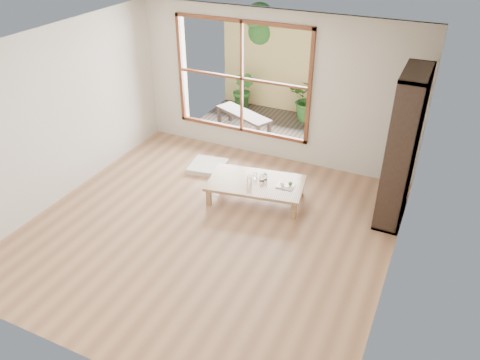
{
  "coord_description": "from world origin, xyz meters",
  "views": [
    {
      "loc": [
        2.69,
        -4.72,
        4.1
      ],
      "look_at": [
        0.22,
        0.58,
        0.55
      ],
      "focal_mm": 35.0,
      "sensor_mm": 36.0,
      "label": 1
    }
  ],
  "objects_px": {
    "food_tray": "(286,185)",
    "garden_bench": "(243,116)",
    "low_table": "(256,184)",
    "bookshelf": "(403,149)"
  },
  "relations": [
    {
      "from": "food_tray",
      "to": "low_table",
      "type": "bearing_deg",
      "value": -171.87
    },
    {
      "from": "bookshelf",
      "to": "garden_bench",
      "type": "relative_size",
      "value": 1.68
    },
    {
      "from": "low_table",
      "to": "bookshelf",
      "type": "bearing_deg",
      "value": 3.93
    },
    {
      "from": "low_table",
      "to": "bookshelf",
      "type": "relative_size",
      "value": 0.71
    },
    {
      "from": "low_table",
      "to": "garden_bench",
      "type": "height_order",
      "value": "garden_bench"
    },
    {
      "from": "food_tray",
      "to": "garden_bench",
      "type": "relative_size",
      "value": 0.2
    },
    {
      "from": "low_table",
      "to": "garden_bench",
      "type": "distance_m",
      "value": 2.46
    },
    {
      "from": "bookshelf",
      "to": "food_tray",
      "type": "bearing_deg",
      "value": -164.93
    },
    {
      "from": "food_tray",
      "to": "garden_bench",
      "type": "bearing_deg",
      "value": 128.64
    },
    {
      "from": "food_tray",
      "to": "garden_bench",
      "type": "height_order",
      "value": "garden_bench"
    }
  ]
}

